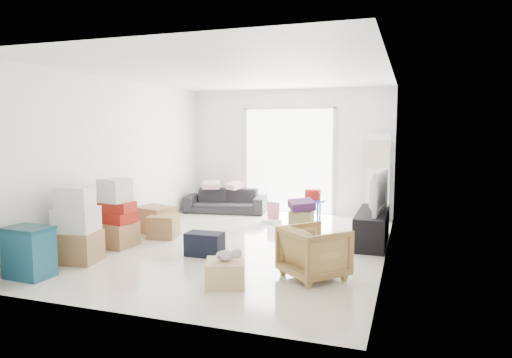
{
  "coord_description": "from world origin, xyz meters",
  "views": [
    {
      "loc": [
        2.55,
        -6.74,
        1.85
      ],
      "look_at": [
        0.19,
        0.2,
        1.04
      ],
      "focal_mm": 32.0,
      "sensor_mm": 36.0,
      "label": 1
    }
  ],
  "objects": [
    {
      "name": "room_shell",
      "position": [
        0.0,
        0.0,
        1.35
      ],
      "size": [
        4.98,
        6.48,
        3.18
      ],
      "color": "white",
      "rests_on": "ground"
    },
    {
      "name": "sliding_door",
      "position": [
        0.0,
        2.98,
        1.24
      ],
      "size": [
        2.1,
        0.04,
        2.33
      ],
      "color": "white",
      "rests_on": "room_shell"
    },
    {
      "name": "ac_tower",
      "position": [
        1.95,
        2.65,
        0.88
      ],
      "size": [
        0.45,
        0.3,
        1.75
      ],
      "primitive_type": "cube",
      "color": "white",
      "rests_on": "room_shell"
    },
    {
      "name": "tv_console",
      "position": [
        2.0,
        0.74,
        0.26
      ],
      "size": [
        0.47,
        1.56,
        0.52
      ],
      "primitive_type": "cube",
      "color": "black",
      "rests_on": "room_shell"
    },
    {
      "name": "television",
      "position": [
        2.0,
        0.74,
        0.59
      ],
      "size": [
        0.78,
        1.22,
        0.15
      ],
      "primitive_type": "imported",
      "rotation": [
        0.0,
        0.0,
        1.47
      ],
      "color": "black",
      "rests_on": "tv_console"
    },
    {
      "name": "sofa",
      "position": [
        -1.31,
        2.5,
        0.35
      ],
      "size": [
        1.83,
        0.78,
        0.69
      ],
      "primitive_type": "imported",
      "rotation": [
        0.0,
        0.0,
        0.15
      ],
      "color": "#232328",
      "rests_on": "room_shell"
    },
    {
      "name": "pillow_left",
      "position": [
        -1.63,
        2.47,
        0.75
      ],
      "size": [
        0.41,
        0.37,
        0.11
      ],
      "primitive_type": "cube",
      "rotation": [
        0.0,
        0.0,
        0.35
      ],
      "color": "#E9AABC",
      "rests_on": "sofa"
    },
    {
      "name": "pillow_right",
      "position": [
        -1.11,
        2.54,
        0.75
      ],
      "size": [
        0.44,
        0.42,
        0.12
      ],
      "primitive_type": "cube",
      "rotation": [
        0.0,
        0.0,
        -0.58
      ],
      "color": "#E9AABC",
      "rests_on": "sofa"
    },
    {
      "name": "armchair",
      "position": [
        1.46,
        -1.29,
        0.36
      ],
      "size": [
        0.95,
        0.95,
        0.72
      ],
      "primitive_type": "imported",
      "rotation": [
        0.0,
        0.0,
        2.41
      ],
      "color": "tan",
      "rests_on": "room_shell"
    },
    {
      "name": "storage_bins",
      "position": [
        -1.9,
        -2.41,
        0.32
      ],
      "size": [
        0.58,
        0.42,
        0.64
      ],
      "rotation": [
        0.0,
        0.0,
        -0.06
      ],
      "color": "navy",
      "rests_on": "room_shell"
    },
    {
      "name": "box_stack_a",
      "position": [
        -1.8,
        -1.67,
        0.47
      ],
      "size": [
        0.64,
        0.56,
        1.06
      ],
      "rotation": [
        0.0,
        0.0,
        0.21
      ],
      "color": "#996945",
      "rests_on": "room_shell"
    },
    {
      "name": "box_stack_b",
      "position": [
        -1.8,
        -0.78,
        0.47
      ],
      "size": [
        0.63,
        0.55,
        1.07
      ],
      "rotation": [
        0.0,
        0.0,
        -0.13
      ],
      "color": "#996945",
      "rests_on": "room_shell"
    },
    {
      "name": "box_stack_c",
      "position": [
        -1.77,
        0.31,
        0.23
      ],
      "size": [
        0.75,
        0.67,
        0.46
      ],
      "rotation": [
        0.0,
        0.0,
        -0.17
      ],
      "color": "#996945",
      "rests_on": "room_shell"
    },
    {
      "name": "loose_box",
      "position": [
        -1.4,
        -0.02,
        0.19
      ],
      "size": [
        0.54,
        0.54,
        0.38
      ],
      "primitive_type": "cube",
      "rotation": [
        0.0,
        0.0,
        0.19
      ],
      "color": "#996945",
      "rests_on": "room_shell"
    },
    {
      "name": "duffel_bag",
      "position": [
        -0.26,
        -0.81,
        0.17
      ],
      "size": [
        0.54,
        0.33,
        0.34
      ],
      "primitive_type": "cube",
      "rotation": [
        0.0,
        0.0,
        0.03
      ],
      "color": "black",
      "rests_on": "room_shell"
    },
    {
      "name": "ottoman",
      "position": [
        0.72,
        1.17,
        0.19
      ],
      "size": [
        0.39,
        0.39,
        0.38
      ],
      "primitive_type": "cube",
      "rotation": [
        0.0,
        0.0,
        -0.02
      ],
      "color": "#928D55",
      "rests_on": "room_shell"
    },
    {
      "name": "blanket",
      "position": [
        0.72,
        1.17,
        0.45
      ],
      "size": [
        0.57,
        0.57,
        0.14
      ],
      "primitive_type": "cube",
      "rotation": [
        0.0,
        0.0,
        0.47
      ],
      "color": "#451E4C",
      "rests_on": "ottoman"
    },
    {
      "name": "kids_table",
      "position": [
        0.72,
        2.2,
        0.45
      ],
      "size": [
        0.51,
        0.51,
        0.64
      ],
      "rotation": [
        0.0,
        0.0,
        -0.3
      ],
      "color": "blue",
      "rests_on": "room_shell"
    },
    {
      "name": "toy_walker",
      "position": [
        0.01,
        1.73,
        0.11
      ],
      "size": [
        0.38,
        0.37,
        0.41
      ],
      "rotation": [
        0.0,
        0.0,
        -0.38
      ],
      "color": "silver",
      "rests_on": "room_shell"
    },
    {
      "name": "wood_crate",
      "position": [
        0.52,
        -1.91,
        0.15
      ],
      "size": [
        0.58,
        0.58,
        0.3
      ],
      "primitive_type": "cube",
      "rotation": [
        0.0,
        0.0,
        0.37
      ],
      "color": "tan",
      "rests_on": "room_shell"
    },
    {
      "name": "plush_bunny",
      "position": [
        0.56,
        -1.9,
        0.37
      ],
      "size": [
        0.31,
        0.17,
        0.15
      ],
      "rotation": [
        0.0,
        0.0,
        0.28
      ],
      "color": "#B2ADA8",
      "rests_on": "wood_crate"
    }
  ]
}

